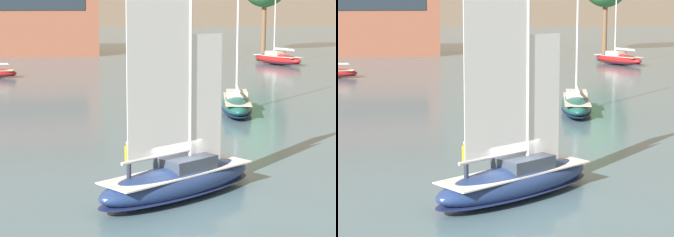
{
  "view_description": "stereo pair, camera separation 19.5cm",
  "coord_description": "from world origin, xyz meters",
  "views": [
    {
      "loc": [
        -4.99,
        -27.98,
        8.7
      ],
      "look_at": [
        0.0,
        3.0,
        3.08
      ],
      "focal_mm": 70.0,
      "sensor_mm": 36.0,
      "label": 1
    },
    {
      "loc": [
        -4.8,
        -28.01,
        8.7
      ],
      "look_at": [
        0.0,
        3.0,
        3.08
      ],
      "focal_mm": 70.0,
      "sensor_mm": 36.0,
      "label": 2
    }
  ],
  "objects": [
    {
      "name": "ground_plane",
      "position": [
        0.0,
        0.0,
        0.0
      ],
      "size": [
        400.0,
        400.0,
        0.0
      ],
      "primitive_type": "plane",
      "color": "slate"
    },
    {
      "name": "sailboat_main",
      "position": [
        0.01,
        0.01,
        0.99
      ],
      "size": [
        8.77,
        7.01,
        12.22
      ],
      "color": "navy",
      "rests_on": "ground"
    },
    {
      "name": "sailboat_moored_mid_channel",
      "position": [
        8.49,
        21.55,
        0.78
      ],
      "size": [
        4.13,
        8.7,
        11.54
      ],
      "color": "#194C47",
      "rests_on": "ground"
    },
    {
      "name": "sailboat_moored_far_slip",
      "position": [
        24.7,
        60.04,
        0.84
      ],
      "size": [
        6.04,
        9.19,
        12.32
      ],
      "color": "maroon",
      "rests_on": "ground"
    },
    {
      "name": "channel_buoy",
      "position": [
        1.09,
        14.22,
        0.94
      ],
      "size": [
        1.31,
        1.31,
        2.34
      ],
      "color": "green",
      "rests_on": "ground"
    }
  ]
}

